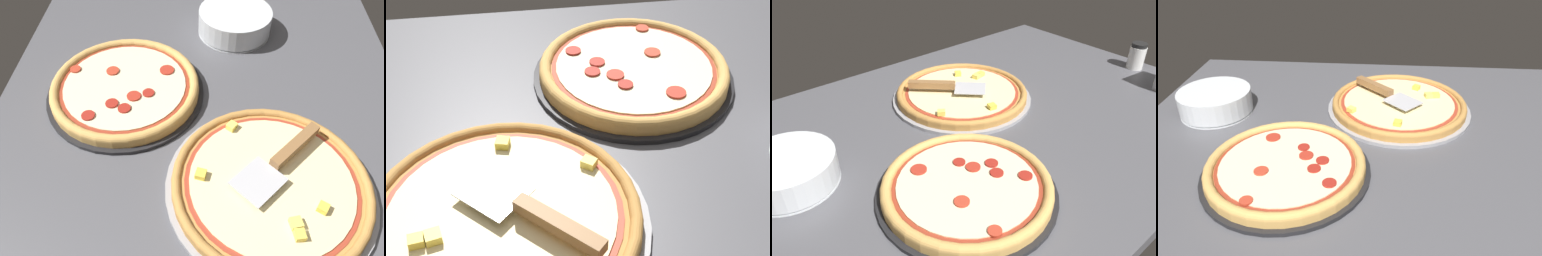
{
  "view_description": "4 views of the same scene",
  "coord_description": "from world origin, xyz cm",
  "views": [
    {
      "loc": [
        -43.02,
        0.41,
        66.09
      ],
      "look_at": [
        11.01,
        2.68,
        3.0
      ],
      "focal_mm": 35.0,
      "sensor_mm": 36.0,
      "label": 1
    },
    {
      "loc": [
        1.2,
        -64.69,
        60.46
      ],
      "look_at": [
        11.01,
        2.68,
        3.0
      ],
      "focal_mm": 50.0,
      "sensor_mm": 36.0,
      "label": 2
    },
    {
      "loc": [
        63.54,
        64.7,
        56.15
      ],
      "look_at": [
        11.01,
        2.68,
        3.0
      ],
      "focal_mm": 35.0,
      "sensor_mm": 36.0,
      "label": 3
    },
    {
      "loc": [
        4.04,
        86.91,
        53.93
      ],
      "look_at": [
        11.01,
        2.68,
        3.0
      ],
      "focal_mm": 35.0,
      "sensor_mm": 36.0,
      "label": 4
    }
  ],
  "objects": [
    {
      "name": "pizza_back",
      "position": [
        24.31,
        19.42,
        2.46
      ],
      "size": [
        36.63,
        36.63,
        2.95
      ],
      "color": "tan",
      "rests_on": "pizza_pan_back"
    },
    {
      "name": "pizza_front",
      "position": [
        -2.31,
        -14.04,
        2.27
      ],
      "size": [
        39.95,
        39.95,
        3.31
      ],
      "color": "#B77F3D",
      "rests_on": "pizza_pan_front"
    },
    {
      "name": "pizza_pan_front",
      "position": [
        -2.3,
        -14.05,
        0.5
      ],
      "size": [
        42.5,
        42.5,
        1.0
      ],
      "primitive_type": "cylinder",
      "color": "#939399",
      "rests_on": "ground_plane"
    },
    {
      "name": "plate_stack",
      "position": [
        51.91,
        -8.46,
        3.5
      ],
      "size": [
        21.03,
        21.03,
        7.0
      ],
      "color": "silver",
      "rests_on": "ground_plane"
    },
    {
      "name": "pizza_pan_back",
      "position": [
        24.32,
        19.42,
        0.5
      ],
      "size": [
        38.97,
        38.97,
        1.0
      ],
      "primitive_type": "cylinder",
      "color": "black",
      "rests_on": "ground_plane"
    },
    {
      "name": "parmesan_shaker",
      "position": [
        -65.2,
        8.5,
        4.56
      ],
      "size": [
        5.65,
        5.65,
        9.3
      ],
      "color": "white",
      "rests_on": "ground_plane"
    },
    {
      "name": "ground_plane",
      "position": [
        0.0,
        0.0,
        -1.8
      ],
      "size": [
        143.99,
        101.78,
        3.6
      ],
      "primitive_type": "cube",
      "color": "#4C4C51"
    },
    {
      "name": "serving_spatula",
      "position": [
        3.41,
        -17.52,
        5.12
      ],
      "size": [
        20.37,
        19.81,
        2.0
      ],
      "color": "#B7B7BC",
      "rests_on": "pizza_front"
    }
  ]
}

